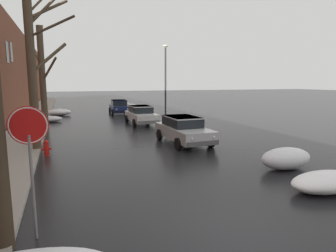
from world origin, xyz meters
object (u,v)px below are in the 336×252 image
Objects in this scene: bare_tree_mid_block at (42,75)px; sedan_white_parked_kerbside_close at (141,114)px; fire_hydrant at (46,148)px; street_lamp_post at (165,79)px; sedan_silver_approaching_near_lane at (183,129)px; stop_sign_at_corner at (29,138)px; bare_tree_second_along_sidewalk at (34,67)px; sedan_darkblue_parked_kerbside_mid at (119,107)px.

bare_tree_mid_block reaches higher than sedan_white_parked_kerbside_close.
bare_tree_mid_block is 10.62× the size of fire_hydrant.
bare_tree_mid_block is 9.32m from street_lamp_post.
sedan_silver_approaching_near_lane is 1.59× the size of stop_sign_at_corner.
bare_tree_second_along_sidewalk is 16.02m from sedan_darkblue_parked_kerbside_mid.
bare_tree_second_along_sidewalk is 12.02m from street_lamp_post.
sedan_silver_approaching_near_lane is 6.20× the size of fire_hydrant.
bare_tree_mid_block is 11.93m from sedan_silver_approaching_near_lane.
sedan_silver_approaching_near_lane is 10.17m from stop_sign_at_corner.
bare_tree_mid_block is at bearing 91.87° from stop_sign_at_corner.
fire_hydrant is (-6.45, -7.83, -0.40)m from sedan_white_parked_kerbside_close.
bare_tree_mid_block is 1.71× the size of sedan_silver_approaching_near_lane.
bare_tree_second_along_sidewalk is 10.78× the size of fire_hydrant.
bare_tree_second_along_sidewalk is at bearing 93.06° from stop_sign_at_corner.
bare_tree_second_along_sidewalk is 1.74× the size of sedan_silver_approaching_near_lane.
bare_tree_mid_block is 7.67m from sedan_white_parked_kerbside_close.
stop_sign_at_corner is 18.44m from street_lamp_post.
bare_tree_mid_block reaches higher than sedan_silver_approaching_near_lane.
fire_hydrant is at bearing -73.53° from bare_tree_second_along_sidewalk.
bare_tree_mid_block reaches higher than street_lamp_post.
fire_hydrant is 0.26× the size of stop_sign_at_corner.
bare_tree_mid_block is (-0.09, 8.18, -0.19)m from bare_tree_second_along_sidewalk.
fire_hydrant is at bearing -129.47° from sedan_white_parked_kerbside_close.
sedan_white_parked_kerbside_close is at bearing -155.67° from street_lamp_post.
sedan_white_parked_kerbside_close and sedan_darkblue_parked_kerbside_mid have the same top height.
bare_tree_mid_block is at bearing 92.73° from fire_hydrant.
bare_tree_second_along_sidewalk is 2.76× the size of stop_sign_at_corner.
bare_tree_mid_block is at bearing 177.14° from street_lamp_post.
stop_sign_at_corner is (0.45, -8.46, -1.77)m from bare_tree_second_along_sidewalk.
sedan_darkblue_parked_kerbside_mid is 16.68m from fire_hydrant.
bare_tree_second_along_sidewalk is at bearing -140.05° from street_lamp_post.
bare_tree_second_along_sidewalk is 8.66m from stop_sign_at_corner.
bare_tree_second_along_sidewalk is 1.02× the size of bare_tree_mid_block.
bare_tree_mid_block is 1.78× the size of sedan_darkblue_parked_kerbside_mid.
bare_tree_mid_block is at bearing 90.64° from bare_tree_second_along_sidewalk.
bare_tree_mid_block is 2.72× the size of stop_sign_at_corner.
bare_tree_second_along_sidewalk is 8.18m from bare_tree_mid_block.
sedan_silver_approaching_near_lane is at bearing 48.83° from stop_sign_at_corner.
bare_tree_mid_block reaches higher than sedan_darkblue_parked_kerbside_mid.
street_lamp_post reaches higher than sedan_white_parked_kerbside_close.
bare_tree_second_along_sidewalk is at bearing 106.47° from fire_hydrant.
sedan_darkblue_parked_kerbside_mid is (6.66, 6.09, -2.97)m from bare_tree_mid_block.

